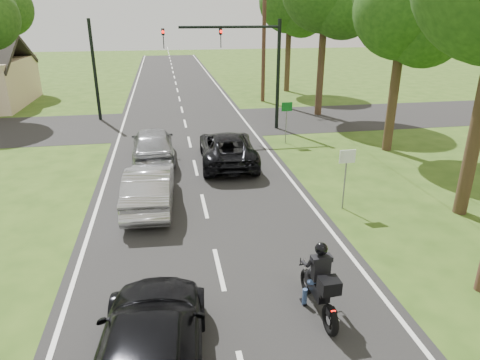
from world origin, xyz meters
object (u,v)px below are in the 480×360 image
at_px(silver_sedan, 150,187).
at_px(dark_car_behind, 150,350).
at_px(sign_white, 347,165).
at_px(traffic_signal, 245,55).
at_px(sign_green, 287,113).
at_px(utility_pole_far, 264,31).
at_px(dark_suv, 227,148).
at_px(silver_suv, 153,144).
at_px(motorcycle_rider, 320,287).

bearing_deg(silver_sedan, dark_car_behind, 94.21).
bearing_deg(sign_white, traffic_signal, 97.05).
xyz_separation_m(dark_car_behind, sign_green, (6.59, 14.44, 0.87)).
bearing_deg(dark_car_behind, sign_white, -129.79).
xyz_separation_m(utility_pole_far, sign_white, (-1.50, -19.02, -3.49)).
xyz_separation_m(dark_suv, dark_car_behind, (-3.16, -11.85, 0.01)).
height_order(utility_pole_far, sign_green, utility_pole_far).
xyz_separation_m(silver_sedan, sign_white, (6.54, -1.34, 0.86)).
bearing_deg(sign_green, silver_suv, -165.94).
distance_m(traffic_signal, sign_green, 4.24).
bearing_deg(utility_pole_far, silver_sedan, -114.45).
xyz_separation_m(traffic_signal, sign_white, (1.36, -11.02, -2.54)).
relative_size(dark_suv, utility_pole_far, 0.51).
xyz_separation_m(silver_sedan, sign_green, (6.74, 6.66, 0.86)).
relative_size(dark_suv, silver_sedan, 1.15).
distance_m(dark_suv, silver_suv, 3.39).
xyz_separation_m(silver_sedan, utility_pole_far, (8.04, 17.68, 4.35)).
relative_size(traffic_signal, utility_pole_far, 0.64).
xyz_separation_m(silver_suv, dark_car_behind, (0.10, -12.76, -0.06)).
xyz_separation_m(dark_suv, silver_sedan, (-3.32, -4.08, 0.02)).
bearing_deg(sign_white, dark_car_behind, -134.77).
height_order(silver_sedan, silver_suv, silver_suv).
xyz_separation_m(dark_suv, sign_green, (3.42, 2.58, 0.88)).
relative_size(dark_suv, silver_suv, 1.11).
xyz_separation_m(silver_sedan, traffic_signal, (5.18, 9.68, 3.40)).
height_order(silver_sedan, sign_white, sign_white).
bearing_deg(traffic_signal, silver_sedan, -118.13).
relative_size(silver_suv, sign_green, 2.16).
distance_m(motorcycle_rider, silver_suv, 12.05).
height_order(motorcycle_rider, sign_white, sign_white).
bearing_deg(sign_green, silver_sedan, -135.32).
relative_size(motorcycle_rider, silver_suv, 0.45).
xyz_separation_m(motorcycle_rider, sign_green, (2.92, 13.12, 0.90)).
relative_size(dark_suv, dark_car_behind, 1.02).
xyz_separation_m(silver_suv, utility_pole_far, (7.98, 12.69, 4.29)).
height_order(motorcycle_rider, utility_pole_far, utility_pole_far).
bearing_deg(motorcycle_rider, sign_white, 60.04).
distance_m(dark_car_behind, sign_white, 9.11).
bearing_deg(dark_car_behind, traffic_signal, -101.07).
xyz_separation_m(motorcycle_rider, silver_suv, (-3.77, 11.45, 0.09)).
bearing_deg(motorcycle_rider, sign_green, 75.45).
bearing_deg(dark_car_behind, dark_suv, -99.96).
bearing_deg(utility_pole_far, traffic_signal, -109.68).
bearing_deg(silver_suv, motorcycle_rider, 106.61).
height_order(dark_suv, silver_sedan, silver_sedan).
distance_m(dark_car_behind, traffic_signal, 18.48).
distance_m(motorcycle_rider, dark_suv, 10.55).
distance_m(motorcycle_rider, sign_white, 5.87).
distance_m(silver_suv, traffic_signal, 7.71).
bearing_deg(silver_suv, silver_sedan, 87.78).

